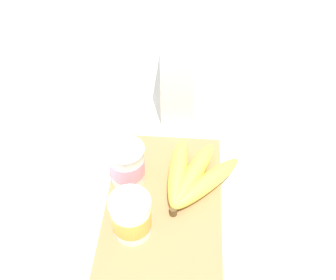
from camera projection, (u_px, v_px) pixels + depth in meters
ground_plane at (164, 209)px, 0.73m from camera, size 2.40×2.40×0.00m
cutting_board at (164, 206)px, 0.73m from camera, size 0.33×0.21×0.02m
cereal_box at (181, 44)px, 0.84m from camera, size 0.20×0.07×0.30m
yogurt_cup_front at (131, 216)px, 0.65m from camera, size 0.07×0.07×0.09m
yogurt_cup_back at (127, 164)px, 0.73m from camera, size 0.07×0.07×0.09m
banana_bunch at (192, 176)px, 0.74m from camera, size 0.17×0.15×0.04m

